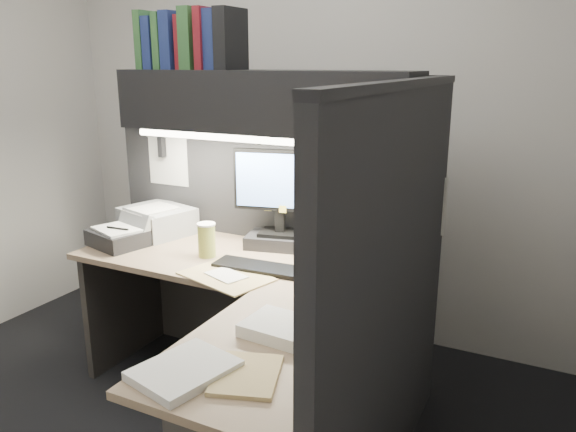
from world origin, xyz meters
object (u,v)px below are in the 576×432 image
object	(u,v)px
monitor	(280,209)
notebook_stack	(118,238)
desk	(239,380)
overhead_shelf	(262,101)
keyboard	(258,267)
printer	(157,221)
coffee_cup	(207,241)
telephone	(389,260)

from	to	relation	value
monitor	notebook_stack	bearing A→B (deg)	-168.28
desk	overhead_shelf	size ratio (longest dim) A/B	1.10
keyboard	printer	bearing A→B (deg)	159.52
desk	notebook_stack	world-z (taller)	notebook_stack
overhead_shelf	printer	distance (m)	0.98
monitor	printer	distance (m)	0.77
keyboard	coffee_cup	distance (m)	0.34
desk	coffee_cup	xyz separation A→B (m)	(-0.50, 0.52, 0.37)
desk	overhead_shelf	world-z (taller)	overhead_shelf
overhead_shelf	telephone	size ratio (longest dim) A/B	7.15
overhead_shelf	coffee_cup	world-z (taller)	overhead_shelf
coffee_cup	keyboard	bearing A→B (deg)	-7.88
keyboard	telephone	xyz separation A→B (m)	(0.56, 0.29, 0.03)
overhead_shelf	coffee_cup	size ratio (longest dim) A/B	9.40
desk	telephone	bearing A→B (deg)	63.78
monitor	keyboard	world-z (taller)	monitor
desk	coffee_cup	size ratio (longest dim) A/B	10.31
overhead_shelf	desk	bearing A→B (deg)	-68.21
keyboard	notebook_stack	xyz separation A→B (m)	(-0.85, -0.03, 0.03)
desk	overhead_shelf	distance (m)	1.33
keyboard	printer	xyz separation A→B (m)	(-0.81, 0.25, 0.06)
coffee_cup	notebook_stack	world-z (taller)	coffee_cup
desk	keyboard	size ratio (longest dim) A/B	3.90
overhead_shelf	printer	size ratio (longest dim) A/B	4.15
overhead_shelf	keyboard	bearing A→B (deg)	-66.03
overhead_shelf	coffee_cup	xyz separation A→B (m)	(-0.20, -0.23, -0.69)
printer	notebook_stack	xyz separation A→B (m)	(-0.04, -0.28, -0.03)
telephone	coffee_cup	bearing A→B (deg)	-157.05
desk	printer	world-z (taller)	printer
coffee_cup	telephone	bearing A→B (deg)	15.60
telephone	coffee_cup	world-z (taller)	coffee_cup
monitor	keyboard	xyz separation A→B (m)	(0.06, -0.34, -0.20)
monitor	printer	xyz separation A→B (m)	(-0.75, -0.09, -0.13)
keyboard	printer	world-z (taller)	printer
printer	monitor	bearing A→B (deg)	22.51
overhead_shelf	printer	bearing A→B (deg)	-177.98
monitor	coffee_cup	distance (m)	0.42
overhead_shelf	notebook_stack	world-z (taller)	overhead_shelf
keyboard	notebook_stack	size ratio (longest dim) A/B	1.51
monitor	desk	bearing A→B (deg)	-86.87
desk	printer	xyz separation A→B (m)	(-0.99, 0.73, 0.36)
desk	telephone	distance (m)	0.92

